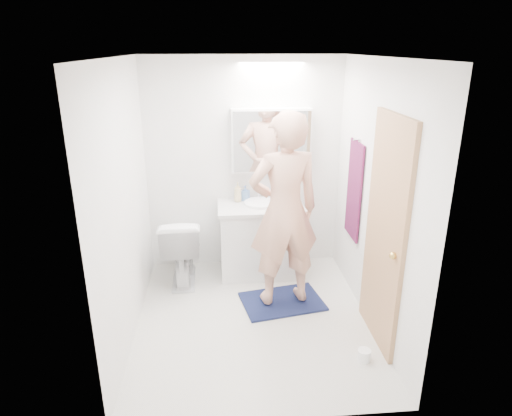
{
  "coord_description": "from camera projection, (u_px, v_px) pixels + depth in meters",
  "views": [
    {
      "loc": [
        -0.29,
        -3.69,
        2.49
      ],
      "look_at": [
        0.05,
        0.25,
        1.05
      ],
      "focal_mm": 31.49,
      "sensor_mm": 36.0,
      "label": 1
    }
  ],
  "objects": [
    {
      "name": "wall_left",
      "position": [
        125.0,
        205.0,
        3.83
      ],
      "size": [
        0.0,
        2.5,
        2.5
      ],
      "primitive_type": "plane",
      "rotation": [
        1.57,
        0.0,
        1.57
      ],
      "color": "white",
      "rests_on": "floor"
    },
    {
      "name": "door_knob",
      "position": [
        393.0,
        256.0,
        3.48
      ],
      "size": [
        0.06,
        0.06,
        0.06
      ],
      "primitive_type": "sphere",
      "color": "gold",
      "rests_on": "door"
    },
    {
      "name": "wall_back",
      "position": [
        244.0,
        166.0,
        5.09
      ],
      "size": [
        2.5,
        0.0,
        2.5
      ],
      "primitive_type": "plane",
      "rotation": [
        1.57,
        0.0,
        0.0
      ],
      "color": "white",
      "rests_on": "floor"
    },
    {
      "name": "towel_hook",
      "position": [
        357.0,
        140.0,
        4.38
      ],
      "size": [
        0.07,
        0.02,
        0.02
      ],
      "primitive_type": "cylinder",
      "rotation": [
        0.0,
        1.57,
        0.0
      ],
      "color": "silver",
      "rests_on": "wall_right"
    },
    {
      "name": "toothbrush_cup",
      "position": [
        277.0,
        196.0,
        5.12
      ],
      "size": [
        0.11,
        0.11,
        0.09
      ],
      "primitive_type": "imported",
      "rotation": [
        0.0,
        0.0,
        0.2
      ],
      "color": "#436CCA",
      "rests_on": "countertop"
    },
    {
      "name": "ceiling",
      "position": [
        252.0,
        57.0,
        3.51
      ],
      "size": [
        2.5,
        2.5,
        0.0
      ],
      "primitive_type": "plane",
      "rotation": [
        3.14,
        0.0,
        0.0
      ],
      "color": "white",
      "rests_on": "floor"
    },
    {
      "name": "wall_front",
      "position": [
        269.0,
        269.0,
        2.75
      ],
      "size": [
        2.5,
        0.0,
        2.5
      ],
      "primitive_type": "plane",
      "rotation": [
        -1.57,
        0.0,
        0.0
      ],
      "color": "white",
      "rests_on": "floor"
    },
    {
      "name": "toilet",
      "position": [
        182.0,
        248.0,
        4.93
      ],
      "size": [
        0.45,
        0.77,
        0.77
      ],
      "primitive_type": "imported",
      "rotation": [
        0.0,
        0.0,
        3.17
      ],
      "color": "white",
      "rests_on": "floor"
    },
    {
      "name": "bath_rug",
      "position": [
        282.0,
        301.0,
        4.61
      ],
      "size": [
        0.89,
        0.69,
        0.02
      ],
      "primitive_type": "cube",
      "rotation": [
        0.0,
        0.0,
        0.19
      ],
      "color": "#162147",
      "rests_on": "floor"
    },
    {
      "name": "toilet_paper_roll",
      "position": [
        364.0,
        355.0,
        3.75
      ],
      "size": [
        0.11,
        0.11,
        0.1
      ],
      "primitive_type": "cylinder",
      "color": "white",
      "rests_on": "floor"
    },
    {
      "name": "countertop",
      "position": [
        261.0,
        207.0,
        4.97
      ],
      "size": [
        0.95,
        0.58,
        0.04
      ],
      "primitive_type": "cube",
      "color": "silver",
      "rests_on": "vanity_cabinet"
    },
    {
      "name": "soap_bottle_a",
      "position": [
        238.0,
        192.0,
        5.05
      ],
      "size": [
        0.09,
        0.09,
        0.23
      ],
      "primitive_type": "imported",
      "rotation": [
        0.0,
        0.0,
        0.07
      ],
      "color": "tan",
      "rests_on": "countertop"
    },
    {
      "name": "medicine_cabinet",
      "position": [
        271.0,
        140.0,
        4.94
      ],
      "size": [
        0.88,
        0.14,
        0.7
      ],
      "primitive_type": "cube",
      "color": "white",
      "rests_on": "wall_back"
    },
    {
      "name": "person",
      "position": [
        284.0,
        211.0,
        4.27
      ],
      "size": [
        0.77,
        0.58,
        1.91
      ],
      "primitive_type": "imported",
      "rotation": [
        0.0,
        0.0,
        3.33
      ],
      "color": "tan",
      "rests_on": "bath_rug"
    },
    {
      "name": "sink_basin",
      "position": [
        260.0,
        203.0,
        4.99
      ],
      "size": [
        0.36,
        0.36,
        0.03
      ],
      "primitive_type": "cylinder",
      "color": "white",
      "rests_on": "countertop"
    },
    {
      "name": "vanity_cabinet",
      "position": [
        260.0,
        241.0,
        5.11
      ],
      "size": [
        0.9,
        0.55,
        0.78
      ],
      "primitive_type": "cube",
      "color": "silver",
      "rests_on": "floor"
    },
    {
      "name": "floor",
      "position": [
        253.0,
        319.0,
        4.33
      ],
      "size": [
        2.5,
        2.5,
        0.0
      ],
      "primitive_type": "plane",
      "color": "silver",
      "rests_on": "ground"
    },
    {
      "name": "wall_right",
      "position": [
        375.0,
        198.0,
        4.01
      ],
      "size": [
        0.0,
        2.5,
        2.5
      ],
      "primitive_type": "plane",
      "rotation": [
        1.57,
        0.0,
        -1.57
      ],
      "color": "white",
      "rests_on": "floor"
    },
    {
      "name": "towel",
      "position": [
        354.0,
        190.0,
        4.56
      ],
      "size": [
        0.02,
        0.42,
        1.0
      ],
      "primitive_type": "cube",
      "color": "#131033",
      "rests_on": "wall_right"
    },
    {
      "name": "door",
      "position": [
        385.0,
        234.0,
        3.75
      ],
      "size": [
        0.04,
        0.8,
        2.0
      ],
      "primitive_type": "cube",
      "color": "#A57C52",
      "rests_on": "wall_right"
    },
    {
      "name": "soap_bottle_b",
      "position": [
        245.0,
        193.0,
        5.09
      ],
      "size": [
        0.11,
        0.11,
        0.18
      ],
      "primitive_type": "imported",
      "rotation": [
        0.0,
        0.0,
        -0.54
      ],
      "color": "#547CB4",
      "rests_on": "countertop"
    },
    {
      "name": "faucet",
      "position": [
        259.0,
        192.0,
        5.14
      ],
      "size": [
        0.02,
        0.02,
        0.16
      ],
      "primitive_type": "cylinder",
      "color": "silver",
      "rests_on": "countertop"
    },
    {
      "name": "mirror_panel",
      "position": [
        272.0,
        142.0,
        4.87
      ],
      "size": [
        0.84,
        0.01,
        0.66
      ],
      "primitive_type": "cube",
      "color": "silver",
      "rests_on": "medicine_cabinet"
    }
  ]
}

